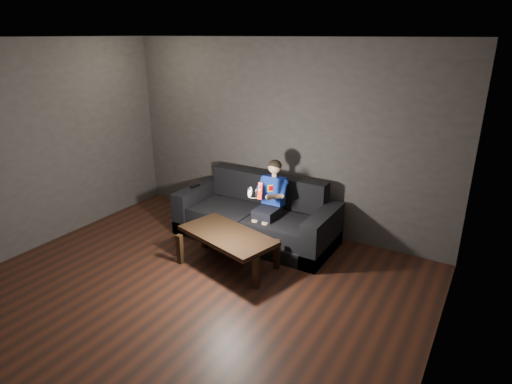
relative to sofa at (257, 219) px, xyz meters
The scene contains 11 objects.
floor 1.94m from the sofa, 88.25° to the right, with size 5.00×5.00×0.00m, color black.
back_wall 1.22m from the sofa, 84.24° to the left, with size 5.00×0.04×2.70m, color #36322E.
left_wall 3.28m from the sofa, 141.84° to the right, with size 0.04×5.00×2.70m, color #36322E.
right_wall 3.37m from the sofa, 36.86° to the right, with size 0.04×5.00×2.70m, color #36322E.
ceiling 3.09m from the sofa, 88.25° to the right, with size 5.00×5.00×0.02m, color white.
sofa is the anchor object (origin of this frame).
child 0.50m from the sofa, 14.32° to the right, with size 0.43×0.53×1.06m.
wii_remote_red 0.86m from the sofa, 54.74° to the right, with size 0.06×0.09×0.22m.
nunchuk_white 0.78m from the sofa, 68.81° to the right, with size 0.06×0.09×0.15m.
wii_remote_black 1.06m from the sofa, behind, with size 0.05×0.17×0.03m.
coffee_table 0.87m from the sofa, 83.91° to the right, with size 1.34×0.91×0.44m.
Camera 1 is at (2.73, -2.82, 2.73)m, focal length 30.00 mm.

